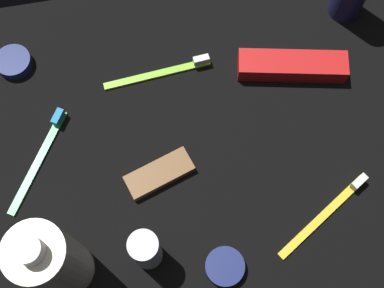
{
  "coord_description": "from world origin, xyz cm",
  "views": [
    {
      "loc": [
        -4.82,
        -25.76,
        75.37
      ],
      "look_at": [
        0.0,
        0.0,
        3.0
      ],
      "focal_mm": 47.71,
      "sensor_mm": 36.0,
      "label": 1
    }
  ],
  "objects_px": {
    "toothbrush_green": "(41,154)",
    "cream_tin_left": "(14,62)",
    "bodywash_bottle": "(52,261)",
    "snack_bar_brown": "(159,174)",
    "deodorant_stick": "(146,250)",
    "toothpaste_box_red": "(292,66)",
    "toothbrush_yellow": "(329,211)",
    "toothbrush_lime": "(164,71)",
    "cream_tin_right": "(225,267)"
  },
  "relations": [
    {
      "from": "toothbrush_green",
      "to": "cream_tin_left",
      "type": "distance_m",
      "value": 0.17
    },
    {
      "from": "bodywash_bottle",
      "to": "snack_bar_brown",
      "type": "relative_size",
      "value": 1.93
    },
    {
      "from": "toothbrush_green",
      "to": "snack_bar_brown",
      "type": "xyz_separation_m",
      "value": [
        0.18,
        -0.07,
        0.0
      ]
    },
    {
      "from": "deodorant_stick",
      "to": "toothbrush_green",
      "type": "xyz_separation_m",
      "value": [
        -0.14,
        0.18,
        -0.04
      ]
    },
    {
      "from": "toothpaste_box_red",
      "to": "cream_tin_left",
      "type": "xyz_separation_m",
      "value": [
        -0.45,
        0.09,
        -0.01
      ]
    },
    {
      "from": "bodywash_bottle",
      "to": "toothbrush_yellow",
      "type": "bearing_deg",
      "value": 1.85
    },
    {
      "from": "toothbrush_yellow",
      "to": "toothbrush_green",
      "type": "height_order",
      "value": "same"
    },
    {
      "from": "deodorant_stick",
      "to": "snack_bar_brown",
      "type": "relative_size",
      "value": 0.94
    },
    {
      "from": "bodywash_bottle",
      "to": "deodorant_stick",
      "type": "height_order",
      "value": "bodywash_bottle"
    },
    {
      "from": "toothbrush_lime",
      "to": "toothpaste_box_red",
      "type": "bearing_deg",
      "value": -9.34
    },
    {
      "from": "toothbrush_lime",
      "to": "toothbrush_yellow",
      "type": "bearing_deg",
      "value": -53.59
    },
    {
      "from": "cream_tin_right",
      "to": "toothpaste_box_red",
      "type": "bearing_deg",
      "value": 59.42
    },
    {
      "from": "toothbrush_yellow",
      "to": "cream_tin_left",
      "type": "xyz_separation_m",
      "value": [
        -0.44,
        0.34,
        0.0
      ]
    },
    {
      "from": "toothbrush_lime",
      "to": "toothbrush_green",
      "type": "xyz_separation_m",
      "value": [
        -0.21,
        -0.11,
        0.0
      ]
    },
    {
      "from": "toothbrush_lime",
      "to": "snack_bar_brown",
      "type": "xyz_separation_m",
      "value": [
        -0.04,
        -0.17,
        0.0
      ]
    },
    {
      "from": "toothbrush_yellow",
      "to": "cream_tin_left",
      "type": "distance_m",
      "value": 0.56
    },
    {
      "from": "toothpaste_box_red",
      "to": "cream_tin_right",
      "type": "bearing_deg",
      "value": -108.46
    },
    {
      "from": "deodorant_stick",
      "to": "snack_bar_brown",
      "type": "xyz_separation_m",
      "value": [
        0.04,
        0.12,
        -0.04
      ]
    },
    {
      "from": "toothbrush_lime",
      "to": "cream_tin_left",
      "type": "xyz_separation_m",
      "value": [
        -0.24,
        0.06,
        0.0
      ]
    },
    {
      "from": "toothbrush_lime",
      "to": "toothbrush_green",
      "type": "relative_size",
      "value": 1.13
    },
    {
      "from": "toothbrush_yellow",
      "to": "snack_bar_brown",
      "type": "distance_m",
      "value": 0.26
    },
    {
      "from": "toothpaste_box_red",
      "to": "cream_tin_right",
      "type": "xyz_separation_m",
      "value": [
        -0.17,
        -0.29,
        -0.01
      ]
    },
    {
      "from": "deodorant_stick",
      "to": "toothbrush_lime",
      "type": "distance_m",
      "value": 0.3
    },
    {
      "from": "bodywash_bottle",
      "to": "toothbrush_lime",
      "type": "xyz_separation_m",
      "value": [
        0.19,
        0.29,
        -0.09
      ]
    },
    {
      "from": "toothbrush_green",
      "to": "cream_tin_right",
      "type": "distance_m",
      "value": 0.33
    },
    {
      "from": "toothbrush_green",
      "to": "bodywash_bottle",
      "type": "bearing_deg",
      "value": -82.77
    },
    {
      "from": "toothbrush_lime",
      "to": "snack_bar_brown",
      "type": "distance_m",
      "value": 0.18
    },
    {
      "from": "toothpaste_box_red",
      "to": "cream_tin_right",
      "type": "height_order",
      "value": "toothpaste_box_red"
    },
    {
      "from": "deodorant_stick",
      "to": "toothbrush_yellow",
      "type": "relative_size",
      "value": 0.61
    },
    {
      "from": "cream_tin_left",
      "to": "toothpaste_box_red",
      "type": "bearing_deg",
      "value": -11.96
    },
    {
      "from": "toothbrush_yellow",
      "to": "deodorant_stick",
      "type": "bearing_deg",
      "value": -177.06
    },
    {
      "from": "bodywash_bottle",
      "to": "snack_bar_brown",
      "type": "distance_m",
      "value": 0.21
    },
    {
      "from": "toothpaste_box_red",
      "to": "snack_bar_brown",
      "type": "bearing_deg",
      "value": -138.18
    },
    {
      "from": "deodorant_stick",
      "to": "cream_tin_left",
      "type": "relative_size",
      "value": 1.67
    },
    {
      "from": "toothbrush_green",
      "to": "cream_tin_right",
      "type": "xyz_separation_m",
      "value": [
        0.24,
        -0.22,
        0.0
      ]
    },
    {
      "from": "toothbrush_lime",
      "to": "toothbrush_yellow",
      "type": "relative_size",
      "value": 1.13
    },
    {
      "from": "cream_tin_right",
      "to": "cream_tin_left",
      "type": "bearing_deg",
      "value": 125.32
    },
    {
      "from": "deodorant_stick",
      "to": "toothbrush_green",
      "type": "height_order",
      "value": "deodorant_stick"
    },
    {
      "from": "deodorant_stick",
      "to": "toothbrush_green",
      "type": "bearing_deg",
      "value": 127.58
    },
    {
      "from": "toothpaste_box_red",
      "to": "cream_tin_right",
      "type": "distance_m",
      "value": 0.34
    },
    {
      "from": "bodywash_bottle",
      "to": "cream_tin_right",
      "type": "height_order",
      "value": "bodywash_bottle"
    },
    {
      "from": "snack_bar_brown",
      "to": "cream_tin_right",
      "type": "distance_m",
      "value": 0.17
    },
    {
      "from": "toothbrush_yellow",
      "to": "cream_tin_left",
      "type": "height_order",
      "value": "toothbrush_yellow"
    },
    {
      "from": "snack_bar_brown",
      "to": "cream_tin_right",
      "type": "relative_size",
      "value": 1.83
    },
    {
      "from": "deodorant_stick",
      "to": "toothpaste_box_red",
      "type": "height_order",
      "value": "deodorant_stick"
    },
    {
      "from": "toothbrush_yellow",
      "to": "snack_bar_brown",
      "type": "xyz_separation_m",
      "value": [
        -0.24,
        0.1,
        0.0
      ]
    },
    {
      "from": "toothbrush_yellow",
      "to": "bodywash_bottle",
      "type": "bearing_deg",
      "value": -178.15
    },
    {
      "from": "deodorant_stick",
      "to": "snack_bar_brown",
      "type": "bearing_deg",
      "value": 73.11
    },
    {
      "from": "bodywash_bottle",
      "to": "toothpaste_box_red",
      "type": "height_order",
      "value": "bodywash_bottle"
    },
    {
      "from": "bodywash_bottle",
      "to": "toothpaste_box_red",
      "type": "bearing_deg",
      "value": 32.7
    }
  ]
}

